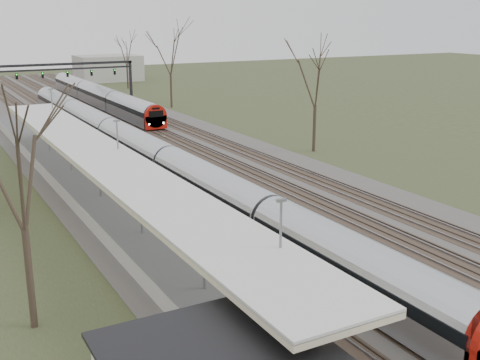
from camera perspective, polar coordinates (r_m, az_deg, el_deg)
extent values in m
cube|color=#474442|center=(63.38, -10.43, 3.61)|extent=(24.00, 160.00, 0.10)
cube|color=#4C3828|center=(61.81, -15.71, 3.03)|extent=(2.60, 160.00, 0.06)
cube|color=gray|center=(61.64, -16.37, 3.02)|extent=(0.07, 160.00, 0.12)
cube|color=gray|center=(61.95, -15.07, 3.17)|extent=(0.07, 160.00, 0.12)
cube|color=#4C3828|center=(62.66, -12.60, 3.40)|extent=(2.60, 160.00, 0.06)
cube|color=gray|center=(62.45, -13.24, 3.39)|extent=(0.07, 160.00, 0.12)
cube|color=gray|center=(62.84, -11.98, 3.53)|extent=(0.07, 160.00, 0.12)
cube|color=#4C3828|center=(63.69, -9.58, 3.75)|extent=(2.60, 160.00, 0.06)
cube|color=gray|center=(63.45, -10.20, 3.74)|extent=(0.07, 160.00, 0.12)
cube|color=gray|center=(63.91, -8.98, 3.88)|extent=(0.07, 160.00, 0.12)
cube|color=#4C3828|center=(64.89, -6.67, 4.07)|extent=(2.60, 160.00, 0.06)
cube|color=gray|center=(64.62, -7.26, 4.07)|extent=(0.07, 160.00, 0.12)
cube|color=gray|center=(65.14, -6.08, 4.19)|extent=(0.07, 160.00, 0.12)
cube|color=#4C3828|center=(66.26, -3.86, 4.37)|extent=(2.60, 160.00, 0.06)
cube|color=gray|center=(65.95, -4.43, 4.37)|extent=(0.07, 160.00, 0.12)
cube|color=gray|center=(66.54, -3.30, 4.49)|extent=(0.07, 160.00, 0.12)
cube|color=#9E9B93|center=(44.48, -14.27, -1.01)|extent=(3.50, 69.00, 1.00)
cylinder|color=slate|center=(20.15, 6.74, -15.04)|extent=(0.14, 0.14, 3.00)
cylinder|color=slate|center=(26.35, -3.44, -7.36)|extent=(0.14, 0.14, 3.00)
cylinder|color=slate|center=(33.33, -9.37, -2.61)|extent=(0.14, 0.14, 3.00)
cylinder|color=slate|center=(40.68, -13.18, 0.47)|extent=(0.14, 0.14, 3.00)
cylinder|color=slate|center=(48.24, -15.81, 2.60)|extent=(0.14, 0.14, 3.00)
cylinder|color=slate|center=(55.93, -17.72, 4.15)|extent=(0.14, 0.14, 3.00)
cube|color=silver|center=(39.38, -12.91, 2.33)|extent=(4.10, 50.00, 0.12)
cube|color=beige|center=(39.42, -12.90, 2.09)|extent=(4.10, 50.00, 0.25)
cube|color=black|center=(94.39, -10.33, 9.22)|extent=(0.35, 0.35, 6.00)
cube|color=black|center=(91.41, -16.60, 10.48)|extent=(21.00, 0.35, 0.35)
cube|color=black|center=(91.46, -16.57, 10.04)|extent=(21.00, 0.25, 0.25)
cube|color=black|center=(90.19, -20.42, 9.21)|extent=(0.32, 0.22, 0.85)
sphere|color=#0CFF19|center=(90.03, -20.42, 9.36)|extent=(0.16, 0.16, 0.16)
cube|color=black|center=(90.77, -18.22, 9.43)|extent=(0.32, 0.22, 0.85)
sphere|color=#0CFF19|center=(90.62, -18.22, 9.58)|extent=(0.16, 0.16, 0.16)
cube|color=black|center=(91.49, -16.05, 9.64)|extent=(0.32, 0.22, 0.85)
sphere|color=#0CFF19|center=(91.33, -16.04, 9.79)|extent=(0.16, 0.16, 0.16)
cube|color=black|center=(92.33, -13.91, 9.83)|extent=(0.32, 0.22, 0.85)
sphere|color=#0CFF19|center=(92.18, -13.89, 9.98)|extent=(0.16, 0.16, 0.16)
cube|color=black|center=(93.30, -11.81, 10.01)|extent=(0.32, 0.22, 0.85)
sphere|color=#0CFF19|center=(93.14, -11.79, 10.15)|extent=(0.16, 0.16, 0.16)
cylinder|color=#2D231C|center=(26.39, -19.30, -8.80)|extent=(0.30, 0.30, 4.50)
cylinder|color=#2D231C|center=(57.79, 7.06, 4.85)|extent=(0.30, 0.30, 4.50)
cube|color=#A1A3AA|center=(53.55, -9.75, 2.65)|extent=(2.55, 75.00, 1.60)
cylinder|color=#A1A3AA|center=(53.41, -9.78, 3.33)|extent=(2.60, 74.70, 2.60)
cube|color=black|center=(53.39, -9.79, 3.44)|extent=(2.62, 74.40, 0.55)
cube|color=black|center=(53.75, -9.70, 1.69)|extent=(1.80, 74.00, 0.35)
cube|color=#A1A3AA|center=(89.56, -13.21, 7.53)|extent=(2.55, 45.00, 1.60)
cylinder|color=#A1A3AA|center=(89.48, -13.23, 7.94)|extent=(2.60, 44.70, 2.60)
cube|color=black|center=(89.47, -13.24, 8.00)|extent=(2.62, 44.40, 0.55)
cube|color=#9D1109|center=(68.49, -8.01, 5.44)|extent=(2.55, 0.50, 1.50)
cylinder|color=#9D1109|center=(68.43, -8.04, 6.02)|extent=(2.60, 0.60, 2.60)
cube|color=black|center=(68.13, -7.97, 6.24)|extent=(1.70, 0.12, 0.70)
sphere|color=white|center=(68.03, -8.61, 5.26)|extent=(0.22, 0.22, 0.22)
sphere|color=white|center=(68.63, -7.28, 5.40)|extent=(0.22, 0.22, 0.22)
cube|color=black|center=(89.68, -13.17, 6.94)|extent=(1.80, 44.00, 0.35)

